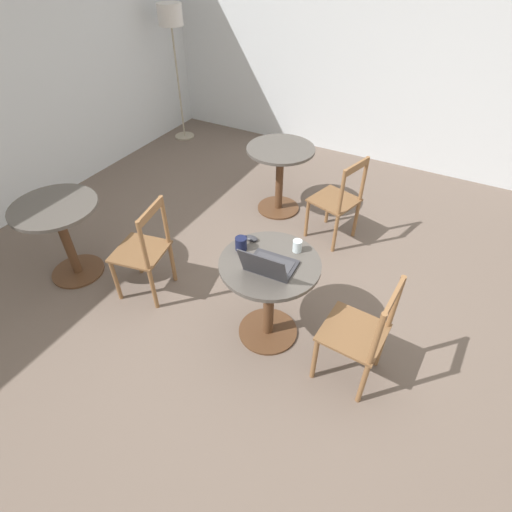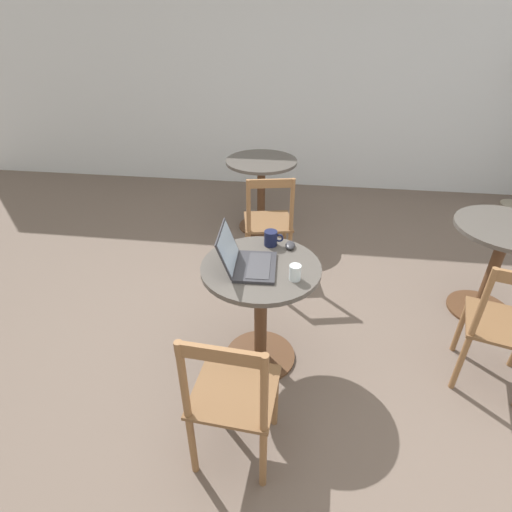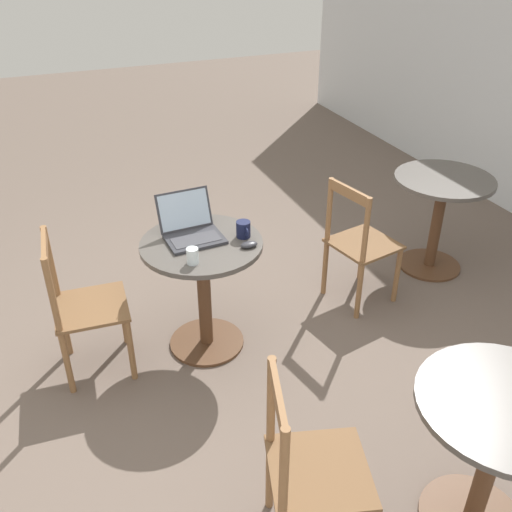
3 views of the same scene
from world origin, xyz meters
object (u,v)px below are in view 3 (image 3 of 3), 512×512
object	(u,v)px
mouse	(249,245)
mug	(243,229)
cafe_table_near	(203,274)
chair_near_front	(83,307)
chair_far_front	(359,245)
chair_mid_front	(309,471)
cafe_table_mid	(496,440)
cafe_table_far	(440,205)
laptop	(191,230)
drinking_glass	(193,256)

from	to	relation	value
mouse	mug	size ratio (longest dim) A/B	0.81
cafe_table_near	chair_near_front	xyz separation A→B (m)	(-0.05, -0.70, -0.08)
chair_far_front	mouse	bearing A→B (deg)	-75.75
chair_near_front	mouse	bearing A→B (deg)	77.52
chair_near_front	chair_mid_front	distance (m)	1.63
cafe_table_mid	cafe_table_far	size ratio (longest dim) A/B	1.00
chair_mid_front	laptop	size ratio (longest dim) A/B	2.67
cafe_table_near	chair_near_front	size ratio (longest dim) A/B	0.83
cafe_table_near	drinking_glass	size ratio (longest dim) A/B	8.22
cafe_table_far	chair_far_front	distance (m)	0.79
cafe_table_mid	chair_mid_front	xyz separation A→B (m)	(-0.22, -0.74, -0.08)
chair_near_front	drinking_glass	xyz separation A→B (m)	(0.25, 0.59, 0.35)
chair_far_front	mug	xyz separation A→B (m)	(0.10, -0.88, 0.35)
cafe_table_far	laptop	world-z (taller)	laptop
cafe_table_far	laptop	xyz separation A→B (m)	(0.15, -1.93, 0.27)
mug	laptop	bearing A→B (deg)	-111.98
laptop	drinking_glass	bearing A→B (deg)	-15.24
cafe_table_far	chair_far_front	size ratio (longest dim) A/B	0.83
laptop	drinking_glass	xyz separation A→B (m)	(0.28, -0.08, -0.00)
cafe_table_far	chair_near_front	bearing A→B (deg)	-86.17
cafe_table_mid	drinking_glass	bearing A→B (deg)	-150.13
chair_far_front	drinking_glass	xyz separation A→B (m)	(0.27, -1.24, 0.35)
cafe_table_mid	laptop	world-z (taller)	laptop
drinking_glass	mug	bearing A→B (deg)	115.09
chair_mid_front	cafe_table_mid	bearing A→B (deg)	73.62
chair_far_front	mug	bearing A→B (deg)	-83.25
chair_mid_front	mug	distance (m)	1.46
laptop	drinking_glass	distance (m)	0.29
chair_far_front	drinking_glass	world-z (taller)	chair_far_front
cafe_table_far	cafe_table_near	bearing A→B (deg)	-83.25
cafe_table_far	chair_far_front	bearing A→B (deg)	-78.64
chair_far_front	drinking_glass	bearing A→B (deg)	-77.59
laptop	cafe_table_mid	bearing A→B (deg)	23.56
cafe_table_near	cafe_table_far	bearing A→B (deg)	96.75
chair_near_front	mouse	xyz separation A→B (m)	(0.21, 0.94, 0.32)
chair_far_front	laptop	size ratio (longest dim) A/B	2.67
chair_near_front	laptop	bearing A→B (deg)	92.49
chair_mid_front	chair_far_front	distance (m)	1.89
laptop	mug	world-z (taller)	laptop
chair_mid_front	cafe_table_near	bearing A→B (deg)	179.18
cafe_table_near	mouse	xyz separation A→B (m)	(0.16, 0.23, 0.23)
laptop	drinking_glass	world-z (taller)	laptop
laptop	mouse	bearing A→B (deg)	48.55
cafe_table_near	mouse	bearing A→B (deg)	56.05
cafe_table_mid	chair_near_front	xyz separation A→B (m)	(-1.70, -1.42, -0.08)
chair_mid_front	mug	world-z (taller)	chair_mid_front
laptop	mug	distance (m)	0.30
chair_far_front	mug	world-z (taller)	chair_far_front
mug	drinking_glass	size ratio (longest dim) A/B	1.35
mouse	drinking_glass	xyz separation A→B (m)	(0.05, -0.34, 0.03)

